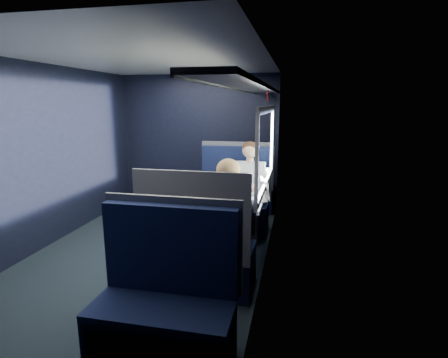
% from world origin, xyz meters
% --- Properties ---
extents(ground, '(2.80, 4.20, 0.01)m').
position_xyz_m(ground, '(0.00, 0.00, -0.01)').
color(ground, black).
extents(room_shell, '(3.00, 4.40, 2.40)m').
position_xyz_m(room_shell, '(0.02, 0.00, 1.48)').
color(room_shell, black).
rests_on(room_shell, ground).
extents(table, '(0.62, 1.00, 0.74)m').
position_xyz_m(table, '(1.03, 0.00, 0.66)').
color(table, '#54565E').
rests_on(table, ground).
extents(seat_bay_near, '(1.08, 0.62, 1.26)m').
position_xyz_m(seat_bay_near, '(0.83, 0.87, 0.42)').
color(seat_bay_near, black).
rests_on(seat_bay_near, ground).
extents(seat_bay_far, '(1.04, 0.62, 1.26)m').
position_xyz_m(seat_bay_far, '(0.85, -0.87, 0.41)').
color(seat_bay_far, black).
rests_on(seat_bay_far, ground).
extents(seat_row_front, '(1.04, 0.51, 1.16)m').
position_xyz_m(seat_row_front, '(0.85, 1.80, 0.41)').
color(seat_row_front, black).
rests_on(seat_row_front, ground).
extents(seat_row_back, '(1.04, 0.51, 1.16)m').
position_xyz_m(seat_row_back, '(0.85, -1.80, 0.41)').
color(seat_row_back, black).
rests_on(seat_row_back, ground).
extents(man, '(0.53, 0.56, 1.32)m').
position_xyz_m(man, '(1.10, 0.70, 0.72)').
color(man, black).
rests_on(man, ground).
extents(woman, '(0.53, 0.56, 1.32)m').
position_xyz_m(woman, '(1.10, -0.71, 0.73)').
color(woman, black).
rests_on(woman, ground).
extents(papers, '(0.54, 0.75, 0.01)m').
position_xyz_m(papers, '(1.08, -0.03, 0.74)').
color(papers, white).
rests_on(papers, table).
extents(laptop, '(0.35, 0.40, 0.25)m').
position_xyz_m(laptop, '(1.32, -0.05, 0.81)').
color(laptop, silver).
rests_on(laptop, table).
extents(bottle_small, '(0.07, 0.07, 0.23)m').
position_xyz_m(bottle_small, '(1.24, 0.32, 0.84)').
color(bottle_small, silver).
rests_on(bottle_small, table).
extents(cup, '(0.07, 0.07, 0.09)m').
position_xyz_m(cup, '(1.33, 0.31, 0.78)').
color(cup, white).
rests_on(cup, table).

